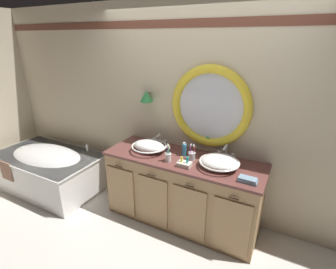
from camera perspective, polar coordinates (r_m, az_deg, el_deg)
name	(u,v)px	position (r m, az deg, el deg)	size (l,w,h in m)	color
ground_plane	(173,230)	(3.26, 1.17, -20.78)	(14.00, 14.00, 0.00)	silver
back_wall_assembly	(197,114)	(3.09, 6.48, 4.66)	(6.40, 0.26, 2.60)	beige
vanity_counter	(182,190)	(3.17, 3.16, -12.29)	(1.88, 0.66, 0.87)	tan
bathtub	(49,167)	(4.27, -25.29, -6.71)	(1.61, 0.94, 0.65)	white
sink_basin_left	(149,146)	(3.10, -4.29, -2.63)	(0.43, 0.43, 0.13)	white
sink_basin_right	(219,162)	(2.77, 11.49, -6.12)	(0.43, 0.43, 0.12)	white
faucet_set_left	(160,140)	(3.30, -1.92, -1.25)	(0.21, 0.12, 0.14)	silver
faucet_set_right	(226,153)	(2.99, 12.93, -4.03)	(0.21, 0.15, 0.17)	silver
toothbrush_holder_left	(168,157)	(2.84, 0.01, -4.98)	(0.08, 0.08, 0.22)	white
toothbrush_holder_right	(192,156)	(2.89, 5.39, -4.76)	(0.08, 0.08, 0.19)	silver
soap_dispenser	(184,149)	(2.98, 3.69, -3.37)	(0.06, 0.06, 0.17)	#388EBC
folded_hand_towel	(248,180)	(2.59, 17.51, -9.74)	(0.18, 0.10, 0.05)	#7593A8
toiletry_basket	(184,164)	(2.76, 3.71, -6.62)	(0.15, 0.11, 0.12)	beige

